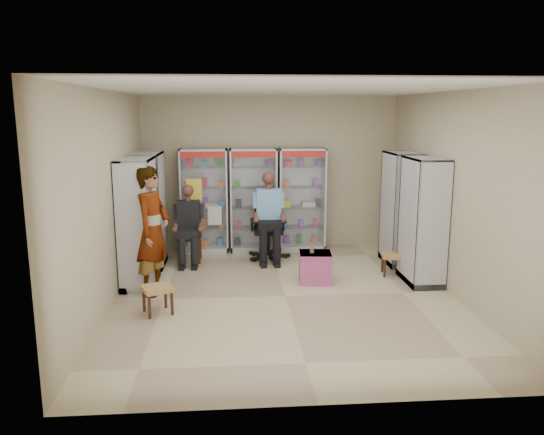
{
  "coord_description": "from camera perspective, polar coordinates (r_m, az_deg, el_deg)",
  "views": [
    {
      "loc": [
        -0.79,
        -7.47,
        2.71
      ],
      "look_at": [
        -0.14,
        0.7,
        1.06
      ],
      "focal_mm": 35.0,
      "sensor_mm": 36.0,
      "label": 1
    }
  ],
  "objects": [
    {
      "name": "woven_stool_b",
      "position": [
        7.44,
        -12.19,
        -8.65
      ],
      "size": [
        0.5,
        0.5,
        0.38
      ],
      "primitive_type": "cube",
      "rotation": [
        0.0,
        0.0,
        0.4
      ],
      "color": "#A98947",
      "rests_on": "floor"
    },
    {
      "name": "wooden_chair",
      "position": [
        9.76,
        -8.87,
        -2.0
      ],
      "size": [
        0.42,
        0.42,
        0.94
      ],
      "primitive_type": "cube",
      "color": "#322213",
      "rests_on": "floor"
    },
    {
      "name": "cabinet_left_far",
      "position": [
        9.53,
        -13.13,
        0.77
      ],
      "size": [
        0.9,
        0.5,
        2.0
      ],
      "primitive_type": "cube",
      "rotation": [
        0.0,
        0.0,
        -1.57
      ],
      "color": "#A0A3A7",
      "rests_on": "floor"
    },
    {
      "name": "standing_man",
      "position": [
        8.05,
        -12.7,
        -1.41
      ],
      "size": [
        0.66,
        0.81,
        1.93
      ],
      "primitive_type": "imported",
      "rotation": [
        0.0,
        0.0,
        1.24
      ],
      "color": "#9B9B9E",
      "rests_on": "floor"
    },
    {
      "name": "tea_glass",
      "position": [
        8.49,
        4.31,
        -3.46
      ],
      "size": [
        0.07,
        0.07,
        0.1
      ],
      "primitive_type": "cylinder",
      "color": "#612508",
      "rests_on": "pink_trunk"
    },
    {
      "name": "room_shell",
      "position": [
        7.55,
        1.52,
        5.77
      ],
      "size": [
        5.02,
        6.02,
        3.01
      ],
      "color": "tan",
      "rests_on": "ground"
    },
    {
      "name": "cabinet_back_right",
      "position": [
        10.43,
        3.21,
        1.95
      ],
      "size": [
        0.9,
        0.5,
        2.0
      ],
      "primitive_type": "cube",
      "color": "#A0A1A7",
      "rests_on": "floor"
    },
    {
      "name": "seated_shopkeeper",
      "position": [
        9.72,
        -0.39,
        -0.14
      ],
      "size": [
        0.5,
        0.7,
        1.53
      ],
      "primitive_type": null,
      "rotation": [
        0.0,
        0.0,
        -0.0
      ],
      "color": "#6A94D2",
      "rests_on": "floor"
    },
    {
      "name": "floor",
      "position": [
        7.98,
        1.44,
        -8.44
      ],
      "size": [
        6.0,
        6.0,
        0.0
      ],
      "primitive_type": "plane",
      "color": "tan",
      "rests_on": "ground"
    },
    {
      "name": "cabinet_back_left",
      "position": [
        10.35,
        -7.28,
        1.8
      ],
      "size": [
        0.9,
        0.5,
        2.0
      ],
      "primitive_type": "cube",
      "color": "#B2B4BA",
      "rests_on": "floor"
    },
    {
      "name": "cabinet_right_far",
      "position": [
        9.71,
        13.69,
        0.93
      ],
      "size": [
        0.9,
        0.5,
        2.0
      ],
      "primitive_type": "cube",
      "rotation": [
        0.0,
        0.0,
        1.57
      ],
      "color": "#A9ACB0",
      "rests_on": "floor"
    },
    {
      "name": "seated_customer",
      "position": [
        9.67,
        -8.92,
        -0.92
      ],
      "size": [
        0.44,
        0.6,
        1.34
      ],
      "primitive_type": null,
      "color": "black",
      "rests_on": "floor"
    },
    {
      "name": "cabinet_right_near",
      "position": [
        8.69,
        15.91,
        -0.38
      ],
      "size": [
        0.9,
        0.5,
        2.0
      ],
      "primitive_type": "cube",
      "rotation": [
        0.0,
        0.0,
        1.57
      ],
      "color": "#A2A3A9",
      "rests_on": "floor"
    },
    {
      "name": "cabinet_back_mid",
      "position": [
        10.35,
        -2.02,
        1.89
      ],
      "size": [
        0.9,
        0.5,
        2.0
      ],
      "primitive_type": "cube",
      "color": "#BBBDC3",
      "rests_on": "floor"
    },
    {
      "name": "pink_trunk",
      "position": [
        8.57,
        4.66,
        -5.36
      ],
      "size": [
        0.55,
        0.53,
        0.48
      ],
      "primitive_type": "cube",
      "rotation": [
        0.0,
        0.0,
        -0.09
      ],
      "color": "#B8498C",
      "rests_on": "floor"
    },
    {
      "name": "woven_stool_a",
      "position": [
        9.14,
        12.83,
        -4.94
      ],
      "size": [
        0.41,
        0.41,
        0.36
      ],
      "primitive_type": "cube",
      "rotation": [
        0.0,
        0.0,
        -0.15
      ],
      "color": "#A07A43",
      "rests_on": "floor"
    },
    {
      "name": "cabinet_left_near",
      "position": [
        8.47,
        -14.21,
        -0.59
      ],
      "size": [
        0.9,
        0.5,
        2.0
      ],
      "primitive_type": "cube",
      "rotation": [
        0.0,
        0.0,
        -1.57
      ],
      "color": "#B3B6BB",
      "rests_on": "floor"
    },
    {
      "name": "office_chair",
      "position": [
        9.8,
        -0.41,
        -1.02
      ],
      "size": [
        0.66,
        0.66,
        1.2
      ],
      "primitive_type": "cube",
      "rotation": [
        0.0,
        0.0,
        -0.0
      ],
      "color": "black",
      "rests_on": "floor"
    }
  ]
}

